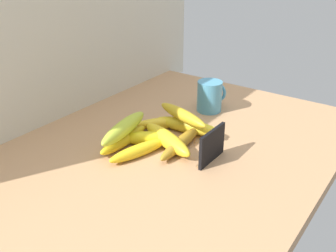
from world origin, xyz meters
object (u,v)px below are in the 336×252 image
object	(u,v)px
banana_2	(164,123)
banana_5	(149,138)
banana_3	(167,139)
banana_7	(124,128)
coffee_mug	(210,96)
banana_6	(188,126)
banana_4	(139,150)
banana_1	(124,140)
chalkboard_sign	(212,147)
banana_0	(181,143)
banana_8	(183,115)

from	to	relation	value
banana_2	banana_5	xyz separation A→B (cm)	(-9.96, -2.29, 0.18)
banana_3	banana_5	size ratio (longest dim) A/B	1.34
banana_7	banana_2	bearing A→B (deg)	-7.21
coffee_mug	banana_6	xyz separation A→B (cm)	(-17.11, -2.95, -2.82)
coffee_mug	banana_4	xyz separation A→B (cm)	(-35.24, -0.06, -3.20)
banana_3	banana_4	xyz separation A→B (cm)	(-8.03, 2.85, -0.55)
banana_3	banana_7	world-z (taller)	banana_7
banana_1	banana_2	world-z (taller)	banana_1
banana_5	banana_6	bearing A→B (deg)	-22.97
chalkboard_sign	banana_0	size ratio (longest dim) A/B	0.55
banana_4	banana_8	world-z (taller)	banana_8
banana_7	banana_8	size ratio (longest dim) A/B	1.07
banana_6	banana_8	distance (cm)	4.01
banana_0	banana_4	distance (cm)	11.30
coffee_mug	banana_7	distance (cm)	34.13
banana_1	banana_5	world-z (taller)	banana_5
banana_4	banana_7	size ratio (longest dim) A/B	0.85
chalkboard_sign	banana_6	world-z (taller)	chalkboard_sign
banana_4	banana_7	bearing A→B (deg)	74.88
banana_5	banana_4	bearing A→B (deg)	-162.76
banana_2	banana_3	bearing A→B (deg)	-139.75
chalkboard_sign	banana_1	xyz separation A→B (cm)	(-6.57, 22.54, -2.12)
banana_1	banana_3	world-z (taller)	banana_3
banana_4	banana_0	bearing A→B (deg)	-34.02
chalkboard_sign	banana_4	distance (cm)	18.11
chalkboard_sign	banana_1	size ratio (longest dim) A/B	0.61
banana_3	banana_4	distance (cm)	8.53
chalkboard_sign	banana_8	world-z (taller)	chalkboard_sign
chalkboard_sign	banana_0	world-z (taller)	chalkboard_sign
banana_4	banana_5	world-z (taller)	banana_5
coffee_mug	banana_4	distance (cm)	35.39
chalkboard_sign	banana_5	world-z (taller)	chalkboard_sign
banana_3	banana_5	bearing A→B (deg)	106.98
banana_1	banana_7	size ratio (longest dim) A/B	0.88
banana_0	banana_2	distance (cm)	12.81
chalkboard_sign	coffee_mug	xyz separation A→B (cm)	(26.72, 15.88, 0.95)
banana_8	banana_5	bearing A→B (deg)	159.41
banana_5	banana_0	bearing A→B (deg)	-71.31
banana_0	banana_4	size ratio (longest dim) A/B	1.17
banana_5	banana_8	size ratio (longest dim) A/B	0.79
banana_0	banana_7	xyz separation A→B (cm)	(-7.69, 12.52, 3.83)
banana_0	banana_2	world-z (taller)	same
banana_8	banana_2	bearing A→B (deg)	93.00
banana_0	banana_6	distance (cm)	9.43
banana_5	banana_7	distance (cm)	7.37
banana_2	banana_4	xyz separation A→B (cm)	(-16.49, -4.32, -0.02)
banana_7	coffee_mug	bearing A→B (deg)	-10.35
banana_1	coffee_mug	bearing A→B (deg)	-11.31
banana_1	banana_5	size ratio (longest dim) A/B	1.19
coffee_mug	banana_6	world-z (taller)	coffee_mug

